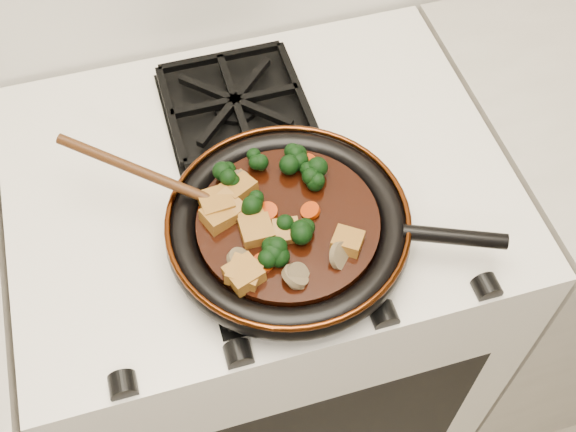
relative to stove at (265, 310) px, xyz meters
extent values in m
cube|color=silver|center=(0.00, 0.00, 0.00)|extent=(0.76, 0.60, 0.90)
cylinder|color=black|center=(0.01, -0.13, 0.48)|extent=(0.31, 0.31, 0.01)
torus|color=black|center=(0.01, -0.13, 0.49)|extent=(0.34, 0.34, 0.04)
torus|color=#461D0A|center=(0.01, -0.13, 0.51)|extent=(0.34, 0.34, 0.01)
cylinder|color=black|center=(0.22, -0.22, 0.51)|extent=(0.14, 0.07, 0.02)
cylinder|color=black|center=(0.01, -0.13, 0.50)|extent=(0.25, 0.25, 0.02)
cube|color=#916021|center=(-0.08, -0.08, 0.52)|extent=(0.05, 0.05, 0.03)
cube|color=#916021|center=(-0.07, -0.09, 0.52)|extent=(0.06, 0.06, 0.03)
cube|color=#916021|center=(-0.04, -0.07, 0.52)|extent=(0.05, 0.05, 0.03)
cube|color=#916021|center=(0.00, -0.15, 0.52)|extent=(0.04, 0.04, 0.02)
cube|color=#916021|center=(-0.08, -0.11, 0.52)|extent=(0.05, 0.05, 0.03)
cube|color=#916021|center=(-0.04, -0.12, 0.52)|extent=(0.04, 0.03, 0.02)
cube|color=#916021|center=(-0.04, -0.14, 0.52)|extent=(0.04, 0.04, 0.02)
cube|color=#916021|center=(-0.07, -0.20, 0.52)|extent=(0.05, 0.05, 0.03)
cube|color=#916021|center=(0.07, -0.19, 0.52)|extent=(0.05, 0.05, 0.02)
cube|color=#916021|center=(-0.07, -0.20, 0.52)|extent=(0.06, 0.06, 0.03)
cylinder|color=#A72C04|center=(0.06, -0.04, 0.51)|extent=(0.03, 0.03, 0.02)
cylinder|color=#A72C04|center=(0.04, -0.13, 0.51)|extent=(0.03, 0.03, 0.02)
cylinder|color=#A72C04|center=(-0.04, -0.19, 0.51)|extent=(0.03, 0.03, 0.01)
cylinder|color=#A72C04|center=(-0.01, -0.11, 0.51)|extent=(0.03, 0.03, 0.01)
cylinder|color=brown|center=(-0.07, -0.18, 0.52)|extent=(0.04, 0.04, 0.02)
cylinder|color=brown|center=(-0.01, -0.22, 0.52)|extent=(0.04, 0.04, 0.03)
cylinder|color=brown|center=(-0.04, -0.05, 0.52)|extent=(0.04, 0.04, 0.03)
cylinder|color=brown|center=(0.06, -0.21, 0.52)|extent=(0.05, 0.05, 0.04)
cylinder|color=brown|center=(0.00, -0.22, 0.52)|extent=(0.05, 0.05, 0.03)
ellipsoid|color=#41220D|center=(-0.06, -0.10, 0.51)|extent=(0.07, 0.06, 0.02)
cylinder|color=#41220D|center=(-0.16, -0.03, 0.54)|extent=(0.02, 0.02, 0.26)
camera|label=1|loc=(-0.15, -0.66, 1.32)|focal=45.00mm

